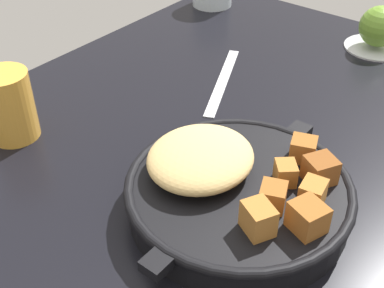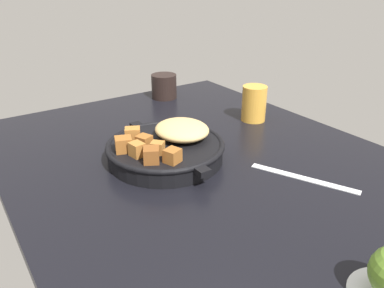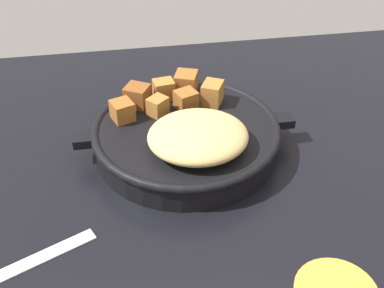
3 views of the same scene
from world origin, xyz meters
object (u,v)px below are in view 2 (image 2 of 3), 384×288
(coffee_mug_dark, at_px, (164,86))
(cast_iron_skillet, at_px, (167,147))
(butter_knife, at_px, (303,178))
(juice_glass_amber, at_px, (254,103))

(coffee_mug_dark, bearing_deg, cast_iron_skillet, -29.64)
(cast_iron_skillet, relative_size, butter_knife, 1.39)
(butter_knife, xyz_separation_m, juice_glass_amber, (-0.29, 0.13, 0.04))
(juice_glass_amber, bearing_deg, butter_knife, -24.83)
(juice_glass_amber, bearing_deg, coffee_mug_dark, -161.79)
(coffee_mug_dark, bearing_deg, juice_glass_amber, 18.21)
(coffee_mug_dark, height_order, juice_glass_amber, juice_glass_amber)
(butter_knife, bearing_deg, cast_iron_skillet, -166.46)
(cast_iron_skillet, relative_size, juice_glass_amber, 3.14)
(cast_iron_skillet, distance_m, juice_glass_amber, 0.32)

